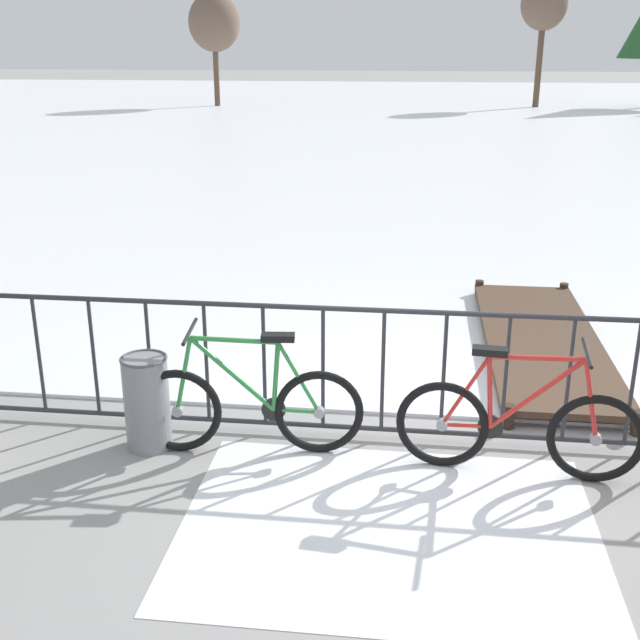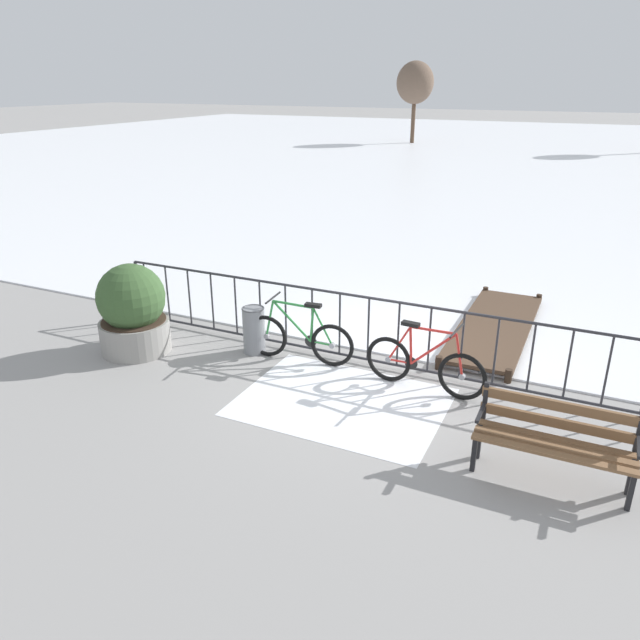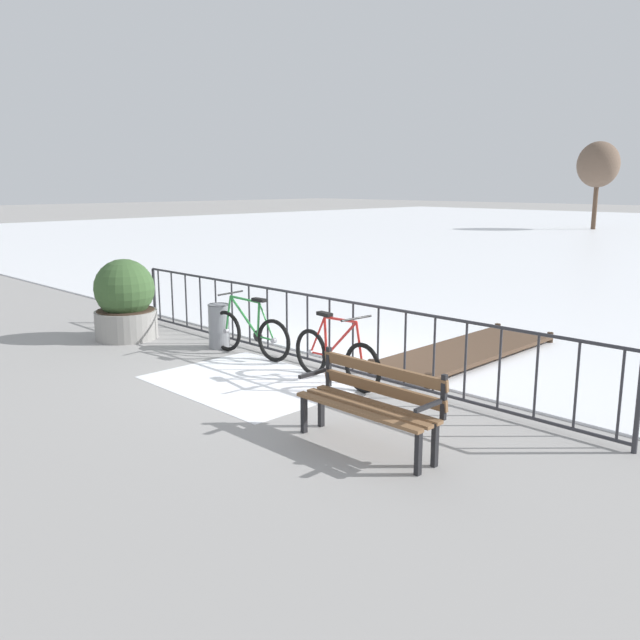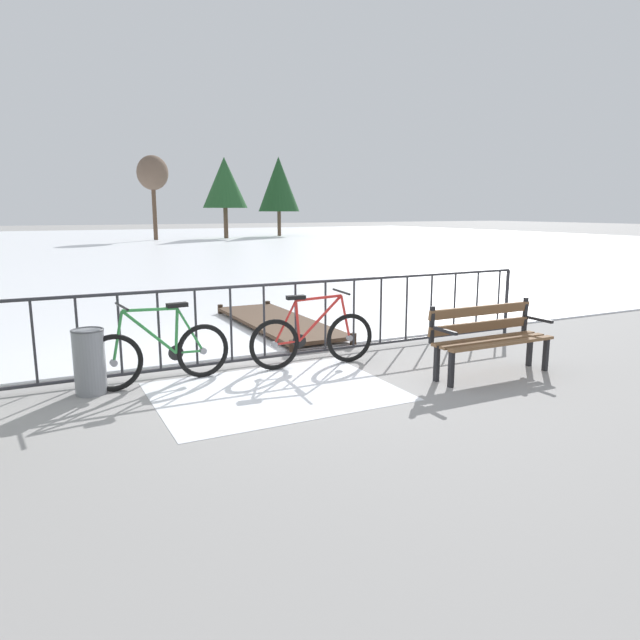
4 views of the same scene
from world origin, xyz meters
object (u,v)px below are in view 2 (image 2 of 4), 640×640
Objects in this scene: park_bench at (555,435)px; planter_with_shrub at (133,311)px; trash_bin at (254,330)px; bicycle_second at (424,365)px; bicycle_near_railing at (299,338)px.

planter_with_shrub reaches higher than park_bench.
trash_bin is (1.70, 0.73, -0.29)m from planter_with_shrub.
bicycle_second is at bearing 8.55° from planter_with_shrub.
park_bench is at bearing -17.21° from trash_bin.
bicycle_near_railing is 1.00× the size of bicycle_second.
park_bench reaches higher than trash_bin.
bicycle_near_railing is at bearing 177.56° from bicycle_second.
bicycle_second is 1.23× the size of planter_with_shrub.
planter_with_shrub is (-4.41, -0.66, 0.29)m from bicycle_second.
bicycle_near_railing is 1.07× the size of park_bench.
park_bench is at bearing -20.66° from bicycle_near_railing.
bicycle_near_railing is 3.96m from park_bench.
bicycle_near_railing is 0.77m from trash_bin.
planter_with_shrub is at bearing -163.20° from bicycle_near_railing.
park_bench is 4.69m from trash_bin.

